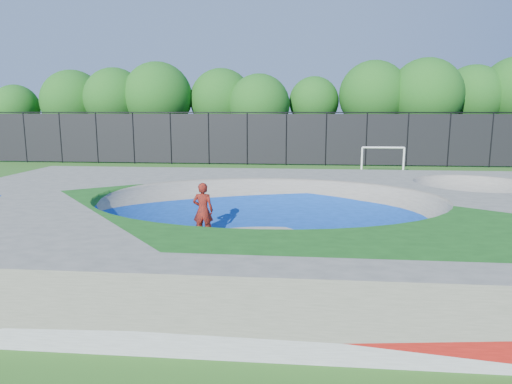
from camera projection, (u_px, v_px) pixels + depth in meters
The scene contains 7 objects.
ground at pixel (267, 243), 14.51m from camera, with size 120.00×120.00×0.00m, color #275C19.
skate_deck at pixel (268, 220), 14.38m from camera, with size 22.00×14.00×1.50m, color gray.
skater at pixel (203, 210), 14.94m from camera, with size 0.68×0.44×1.85m, color red.
skateboard at pixel (204, 237), 15.10m from camera, with size 0.78×0.22×0.05m, color black.
soccer_goal at pixel (383, 155), 29.62m from camera, with size 2.79×0.12×1.84m.
fence at pixel (286, 138), 34.72m from camera, with size 48.09×0.09×4.04m.
treeline at pixel (285, 98), 38.80m from camera, with size 51.67×8.00×8.63m.
Camera 1 is at (0.94, -13.97, 4.16)m, focal length 32.00 mm.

